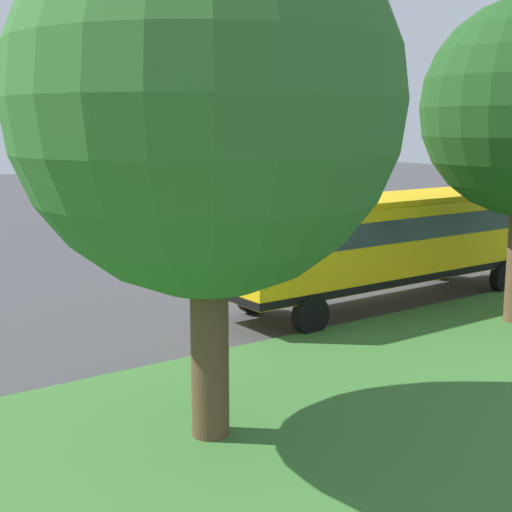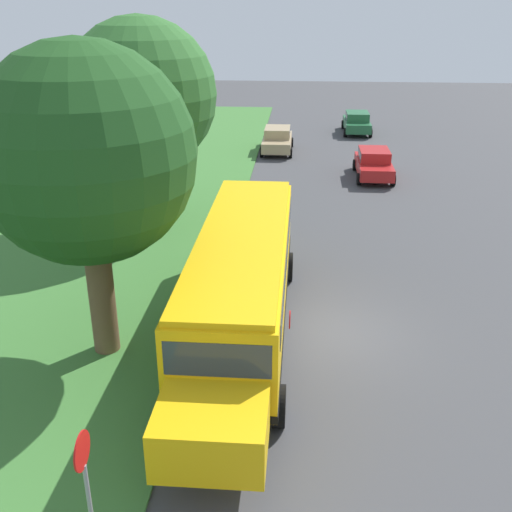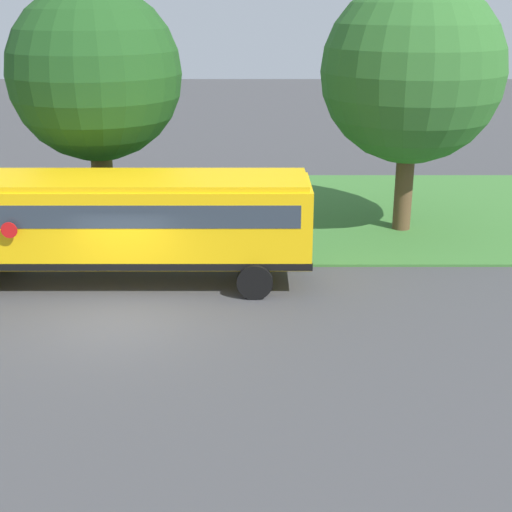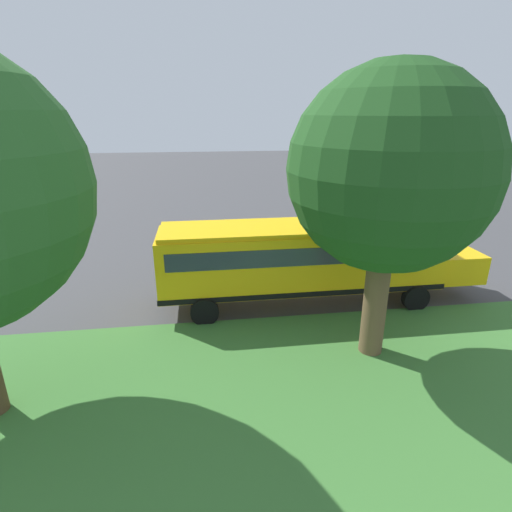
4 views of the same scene
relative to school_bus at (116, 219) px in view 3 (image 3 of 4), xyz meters
name	(u,v)px [view 3 (image 3 of 4)]	position (x,y,z in m)	size (l,w,h in m)	color
ground_plane	(118,322)	(2.79, 0.42, -1.92)	(120.00, 120.00, 0.00)	#424244
grass_verge	(164,212)	(-7.21, 0.42, -1.88)	(12.00, 80.00, 0.08)	#3D7533
school_bus	(116,219)	(0.00, 0.00, 0.00)	(2.85, 12.42, 3.16)	yellow
oak_tree_beside_bus	(95,77)	(-3.62, -1.11, 3.63)	(5.53, 5.53, 8.40)	brown
oak_tree_roadside_mid	(414,73)	(-4.81, 9.26, 3.62)	(6.16, 6.16, 8.67)	brown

